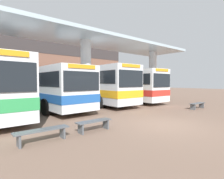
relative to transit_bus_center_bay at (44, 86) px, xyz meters
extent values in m
plane|color=#755B4C|center=(2.54, -9.92, -1.76)|extent=(100.00, 100.00, 0.00)
cube|color=brown|center=(2.54, 16.16, 2.86)|extent=(40.00, 0.50, 9.23)
cube|color=#332D2D|center=(2.54, 16.16, 6.36)|extent=(40.00, 0.58, 2.21)
cylinder|color=silver|center=(2.54, -2.55, 0.98)|extent=(0.84, 0.84, 5.47)
cylinder|color=silver|center=(11.25, -2.55, 0.98)|extent=(0.84, 0.84, 5.47)
cube|color=#9EB2BC|center=(2.54, -2.55, 3.83)|extent=(22.43, 5.01, 0.24)
cube|color=black|center=(-3.79, -7.06, 0.55)|extent=(2.35, 0.07, 1.22)
cube|color=orange|center=(-3.79, -7.06, 1.48)|extent=(1.79, 0.05, 0.22)
cylinder|color=black|center=(-2.52, -4.85, -1.25)|extent=(0.28, 1.03, 1.02)
cylinder|color=black|center=(-2.53, 1.82, -1.25)|extent=(0.28, 1.03, 1.02)
cube|color=silver|center=(0.00, 0.01, -0.02)|extent=(2.92, 12.12, 2.78)
cube|color=black|center=(0.00, 0.01, 0.51)|extent=(2.95, 11.64, 0.89)
cube|color=#1E519E|center=(0.00, 0.01, -0.65)|extent=(2.97, 12.16, 0.50)
cube|color=black|center=(0.20, -6.04, 0.39)|extent=(2.33, 0.14, 1.11)
cube|color=orange|center=(0.20, -6.04, 1.23)|extent=(1.78, 0.11, 0.22)
cylinder|color=black|center=(-1.15, -3.76, -1.22)|extent=(0.31, 1.08, 1.07)
cylinder|color=black|center=(1.39, -3.68, -1.22)|extent=(0.31, 1.08, 1.07)
cylinder|color=black|center=(-1.38, 3.28, -1.22)|extent=(0.31, 1.08, 1.07)
cylinder|color=black|center=(1.16, 3.36, -1.22)|extent=(0.31, 1.08, 1.07)
cube|color=silver|center=(4.54, 0.14, 0.13)|extent=(2.95, 12.13, 3.08)
cube|color=black|center=(4.54, 0.14, 0.71)|extent=(2.98, 11.65, 0.98)
cube|color=orange|center=(4.54, 0.14, -0.56)|extent=(2.99, 12.18, 0.55)
cube|color=black|center=(4.34, -5.91, 0.59)|extent=(2.36, 0.14, 1.23)
cube|color=orange|center=(4.34, -5.91, 1.53)|extent=(1.79, 0.11, 0.22)
cylinder|color=black|center=(3.13, -3.55, -1.22)|extent=(0.31, 1.08, 1.07)
cylinder|color=black|center=(5.70, -3.63, -1.22)|extent=(0.31, 1.08, 1.07)
cylinder|color=black|center=(3.36, 3.50, -1.22)|extent=(0.31, 1.08, 1.07)
cylinder|color=black|center=(5.92, 3.42, -1.22)|extent=(0.31, 1.08, 1.07)
cube|color=white|center=(8.29, 0.06, 0.04)|extent=(2.90, 12.11, 2.94)
cube|color=black|center=(8.29, 0.06, 0.59)|extent=(2.92, 11.63, 0.94)
cube|color=red|center=(8.29, 0.06, -0.63)|extent=(2.94, 12.15, 0.53)
cube|color=black|center=(8.05, -5.98, 0.48)|extent=(2.25, 0.15, 1.18)
cube|color=orange|center=(8.05, -5.98, 1.37)|extent=(1.71, 0.12, 0.22)
cylinder|color=black|center=(6.92, -3.62, -1.26)|extent=(0.32, 1.00, 0.99)
cylinder|color=black|center=(9.36, -3.71, -1.26)|extent=(0.32, 1.00, 0.99)
cylinder|color=black|center=(7.20, 3.41, -1.26)|extent=(0.32, 1.00, 0.99)
cylinder|color=black|center=(9.63, 3.32, -1.26)|extent=(0.32, 1.00, 0.99)
cube|color=#4C5156|center=(-2.92, -8.64, -1.32)|extent=(1.85, 0.44, 0.04)
cube|color=#4C5156|center=(-3.66, -8.64, -1.55)|extent=(0.07, 0.37, 0.42)
cube|color=#4C5156|center=(-2.18, -8.64, -1.55)|extent=(0.07, 0.37, 0.42)
cube|color=#4C5156|center=(-0.77, -8.64, -1.32)|extent=(1.60, 0.44, 0.04)
cube|color=#4C5156|center=(-1.41, -8.64, -1.55)|extent=(0.07, 0.37, 0.42)
cube|color=#4C5156|center=(-0.13, -8.64, -1.55)|extent=(0.07, 0.37, 0.42)
cube|color=#4C5156|center=(8.89, -8.64, -1.32)|extent=(1.82, 0.44, 0.04)
cube|color=#4C5156|center=(8.16, -8.64, -1.55)|extent=(0.07, 0.37, 0.42)
cube|color=#4C5156|center=(9.62, -8.64, -1.55)|extent=(0.07, 0.37, 0.42)
cylinder|color=black|center=(-0.30, 12.64, -1.45)|extent=(0.61, 0.23, 0.61)
cylinder|color=black|center=(-0.33, 10.80, -1.45)|extent=(0.61, 0.23, 0.61)
camera|label=1|loc=(-4.88, -14.81, 0.36)|focal=28.00mm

